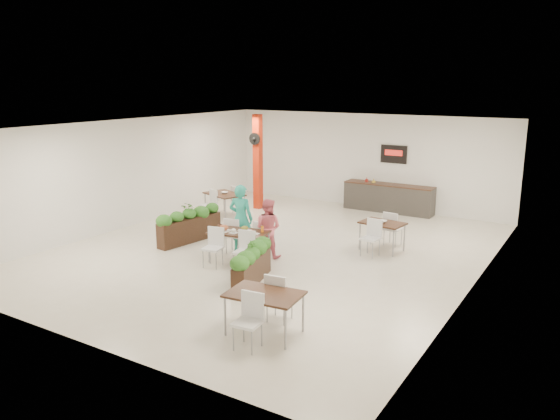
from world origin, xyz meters
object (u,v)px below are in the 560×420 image
object	(u,v)px
service_counter	(389,197)
planter_left	(189,223)
side_table_a	(224,197)
side_table_c	(264,300)
main_table	(238,236)
side_table_b	(382,227)
diner_woman	(267,228)
diner_man	(241,218)
planter_right	(252,262)
red_column	(258,161)

from	to	relation	value
service_counter	planter_left	world-z (taller)	service_counter
side_table_a	side_table_c	world-z (taller)	same
main_table	side_table_b	bearing A→B (deg)	44.86
main_table	side_table_c	size ratio (longest dim) A/B	1.10
diner_woman	side_table_b	distance (m)	2.99
service_counter	side_table_b	distance (m)	4.42
main_table	diner_woman	distance (m)	0.78
side_table_a	side_table_b	world-z (taller)	same
planter_left	side_table_c	distance (m)	5.99
side_table_c	service_counter	bearing A→B (deg)	92.57
side_table_b	diner_man	bearing A→B (deg)	-139.48
main_table	planter_right	world-z (taller)	planter_right
diner_woman	planter_left	distance (m)	2.52
planter_left	main_table	bearing A→B (deg)	-17.16
service_counter	main_table	bearing A→B (deg)	-100.36
side_table_a	main_table	bearing A→B (deg)	-30.00
red_column	diner_man	distance (m)	4.96
main_table	planter_right	distance (m)	1.56
diner_woman	side_table_b	world-z (taller)	diner_woman
planter_right	diner_man	bearing A→B (deg)	131.25
diner_man	diner_woman	size ratio (longest dim) A/B	1.19
diner_man	planter_left	world-z (taller)	diner_man
side_table_a	red_column	bearing A→B (deg)	97.69
service_counter	side_table_b	bearing A→B (deg)	-71.53
main_table	diner_woman	size ratio (longest dim) A/B	1.23
diner_woman	side_table_b	xyz separation A→B (m)	(2.24, 1.98, -0.12)
planter_left	red_column	bearing A→B (deg)	98.54
side_table_c	planter_left	bearing A→B (deg)	137.24
diner_man	red_column	bearing A→B (deg)	-71.71
side_table_a	planter_left	bearing A→B (deg)	-52.89
service_counter	side_table_a	xyz separation A→B (m)	(-4.29, -3.37, 0.14)
red_column	diner_woman	world-z (taller)	red_column
side_table_a	side_table_c	distance (m)	8.58
red_column	side_table_c	world-z (taller)	red_column
planter_left	planter_right	bearing A→B (deg)	-28.06
side_table_c	red_column	bearing A→B (deg)	118.71
diner_woman	planter_right	xyz separation A→B (m)	(0.71, -1.73, -0.25)
side_table_b	side_table_c	size ratio (longest dim) A/B	1.00
side_table_c	side_table_b	bearing A→B (deg)	84.56
main_table	planter_right	size ratio (longest dim) A/B	1.01
red_column	service_counter	size ratio (longest dim) A/B	1.07
planter_left	side_table_b	bearing A→B (deg)	22.66
side_table_a	side_table_b	size ratio (longest dim) A/B	1.01
red_column	diner_woman	distance (m)	5.41
diner_man	side_table_a	distance (m)	3.86
service_counter	planter_right	bearing A→B (deg)	-90.90
service_counter	side_table_a	bearing A→B (deg)	-141.86
planter_left	side_table_c	xyz separation A→B (m)	(4.78, -3.60, 0.10)
main_table	diner_man	size ratio (longest dim) A/B	1.04
red_column	side_table_c	bearing A→B (deg)	-55.55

